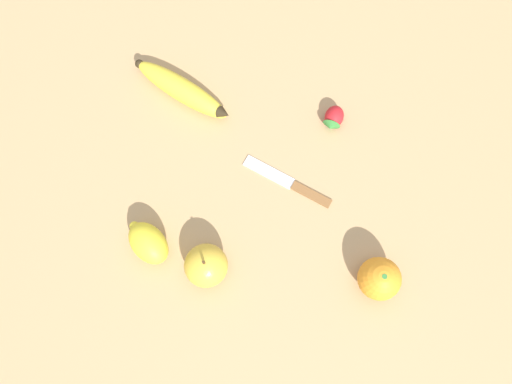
{
  "coord_description": "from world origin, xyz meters",
  "views": [
    {
      "loc": [
        -0.32,
        0.03,
        0.86
      ],
      "look_at": [
        -0.09,
        0.04,
        0.03
      ],
      "focal_mm": 35.0,
      "sensor_mm": 36.0,
      "label": 1
    }
  ],
  "objects_px": {
    "banana": "(183,90)",
    "paring_knife": "(291,183)",
    "strawberry": "(334,118)",
    "lemon": "(148,243)",
    "apple": "(206,265)",
    "orange": "(379,279)"
  },
  "relations": [
    {
      "from": "strawberry",
      "to": "lemon",
      "type": "xyz_separation_m",
      "value": [
        -0.25,
        0.31,
        0.01
      ]
    },
    {
      "from": "orange",
      "to": "strawberry",
      "type": "xyz_separation_m",
      "value": [
        0.29,
        0.07,
        -0.02
      ]
    },
    {
      "from": "lemon",
      "to": "orange",
      "type": "bearing_deg",
      "value": -96.5
    },
    {
      "from": "orange",
      "to": "banana",
      "type": "bearing_deg",
      "value": 46.71
    },
    {
      "from": "orange",
      "to": "paring_knife",
      "type": "height_order",
      "value": "orange"
    },
    {
      "from": "apple",
      "to": "paring_knife",
      "type": "relative_size",
      "value": 0.48
    },
    {
      "from": "banana",
      "to": "strawberry",
      "type": "height_order",
      "value": "banana"
    },
    {
      "from": "strawberry",
      "to": "paring_knife",
      "type": "xyz_separation_m",
      "value": [
        -0.12,
        0.07,
        -0.01
      ]
    },
    {
      "from": "banana",
      "to": "paring_knife",
      "type": "xyz_separation_m",
      "value": [
        -0.17,
        -0.21,
        -0.02
      ]
    },
    {
      "from": "strawberry",
      "to": "paring_knife",
      "type": "bearing_deg",
      "value": -13.88
    },
    {
      "from": "banana",
      "to": "lemon",
      "type": "bearing_deg",
      "value": -66.07
    },
    {
      "from": "apple",
      "to": "orange",
      "type": "bearing_deg",
      "value": -91.91
    },
    {
      "from": "banana",
      "to": "apple",
      "type": "distance_m",
      "value": 0.33
    },
    {
      "from": "strawberry",
      "to": "lemon",
      "type": "bearing_deg",
      "value": -34.57
    },
    {
      "from": "banana",
      "to": "orange",
      "type": "bearing_deg",
      "value": -12.81
    },
    {
      "from": "orange",
      "to": "apple",
      "type": "distance_m",
      "value": 0.29
    },
    {
      "from": "strawberry",
      "to": "paring_knife",
      "type": "height_order",
      "value": "strawberry"
    },
    {
      "from": "strawberry",
      "to": "apple",
      "type": "xyz_separation_m",
      "value": [
        -0.28,
        0.21,
        0.02
      ]
    },
    {
      "from": "apple",
      "to": "strawberry",
      "type": "bearing_deg",
      "value": -37.24
    },
    {
      "from": "orange",
      "to": "lemon",
      "type": "height_order",
      "value": "orange"
    },
    {
      "from": "banana",
      "to": "lemon",
      "type": "xyz_separation_m",
      "value": [
        -0.29,
        0.03,
        0.01
      ]
    },
    {
      "from": "paring_knife",
      "to": "apple",
      "type": "bearing_deg",
      "value": 165.24
    }
  ]
}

